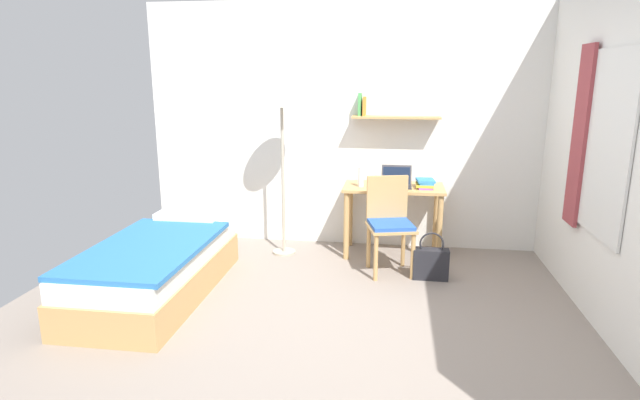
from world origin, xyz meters
The scene contains 11 objects.
ground_plane centered at (0.00, 0.00, 0.00)m, with size 5.28×5.28×0.00m, color gray.
wall_back centered at (0.00, 2.02, 1.30)m, with size 4.40×0.27×2.60m.
wall_right centered at (2.02, 0.04, 1.30)m, with size 0.10×4.40×2.60m.
bed centered at (-1.49, 0.38, 0.24)m, with size 0.87×1.85×0.54m.
desk centered at (0.49, 1.70, 0.59)m, with size 1.02×0.54×0.73m.
desk_chair centered at (0.46, 1.21, 0.51)m, with size 0.50×0.50×0.91m.
standing_lamp centered at (-0.64, 1.56, 1.56)m, with size 0.41×0.41×1.76m.
laptop centered at (0.51, 1.70, 0.78)m, with size 0.31×0.23×0.21m.
water_bottle centered at (0.16, 1.62, 0.83)m, with size 0.06×0.06×0.20m, color silver.
book_stack centered at (0.80, 1.67, 0.78)m, with size 0.19×0.25×0.09m.
handbag centered at (0.85, 1.06, 0.16)m, with size 0.32×0.13×0.45m.
Camera 1 is at (0.48, -3.48, 1.83)m, focal length 28.69 mm.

